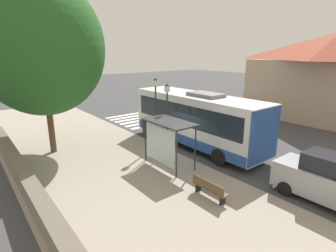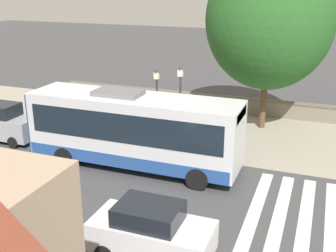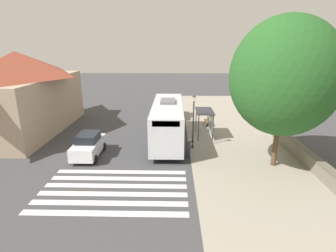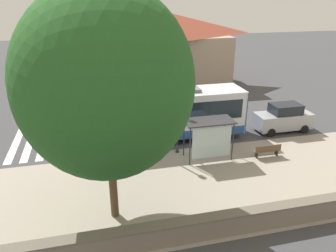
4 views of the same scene
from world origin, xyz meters
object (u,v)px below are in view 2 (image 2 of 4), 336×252
bus_shelter (139,102)px  bench (88,119)px  bus (133,129)px  shade_tree (270,20)px  street_lamp_far (180,104)px  street_lamp_near (157,103)px  parked_car_behind_bus (1,123)px  parked_car_far_lane (151,231)px  pedestrian (219,146)px

bus_shelter → bench: bearing=-99.8°
bus → shade_tree: bearing=148.3°
bus → street_lamp_far: 2.83m
shade_tree → street_lamp_near: bearing=-39.3°
parked_car_behind_bus → parked_car_far_lane: size_ratio=1.07×
shade_tree → parked_car_far_lane: 15.31m
pedestrian → parked_car_far_lane: bearing=-1.6°
parked_car_behind_bus → street_lamp_near: bearing=100.8°
bench → shade_tree: (-3.67, 10.09, 6.02)m
shade_tree → bus_shelter: bearing=-55.6°
street_lamp_far → bus: bearing=-35.5°
bus_shelter → parked_car_far_lane: bus_shelter is taller
street_lamp_near → parked_car_far_lane: street_lamp_near is taller
parked_car_behind_bus → parked_car_far_lane: 13.88m
bench → street_lamp_near: 6.18m
bench → parked_car_far_lane: 13.67m
parked_car_behind_bus → shade_tree: bearing=118.6°
parked_car_behind_bus → street_lamp_far: bearing=99.0°
bus → bus_shelter: 3.90m
bus_shelter → parked_car_behind_bus: size_ratio=0.72×
bus_shelter → street_lamp_near: (1.34, 1.67, 0.47)m
bus_shelter → shade_tree: (-4.32, 6.30, 4.37)m
bus → street_lamp_far: size_ratio=2.20×
shade_tree → parked_car_far_lane: shade_tree is taller
shade_tree → parked_car_far_lane: bearing=-5.5°
bus → bus_shelter: bearing=-159.0°
street_lamp_near → parked_car_far_lane: (8.52, 3.27, -1.68)m
bus_shelter → shade_tree: shade_tree is taller
bus → parked_car_far_lane: (6.23, 3.54, -1.02)m
bus_shelter → pedestrian: (1.93, 5.15, -1.20)m
parked_car_far_lane → bus_shelter: bearing=-153.4°
parked_car_far_lane → street_lamp_far: bearing=-166.9°
bench → street_lamp_near: (1.99, 5.45, 2.12)m
bus_shelter → parked_car_behind_bus: bearing=-67.1°
bus → parked_car_behind_bus: size_ratio=2.39×
bench → parked_car_far_lane: bearing=39.7°
shade_tree → parked_car_behind_bus: bearing=-61.4°
pedestrian → parked_car_behind_bus: (1.10, -12.29, 0.10)m
bench → street_lamp_near: size_ratio=0.41×
street_lamp_near → parked_car_behind_bus: bearing=-79.2°
pedestrian → shade_tree: bearing=169.6°
street_lamp_near → shade_tree: size_ratio=0.42×
bus_shelter → street_lamp_far: bearing=64.5°
bench → shade_tree: size_ratio=0.17×
bus → parked_car_behind_bus: 8.60m
parked_car_behind_bus → parked_car_far_lane: parked_car_behind_bus is taller
pedestrian → bench: (-2.58, -8.94, -0.45)m
bus_shelter → parked_car_far_lane: (9.86, 4.94, -1.22)m
shade_tree → parked_car_far_lane: (14.19, -1.37, -5.58)m
bus → pedestrian: 4.25m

